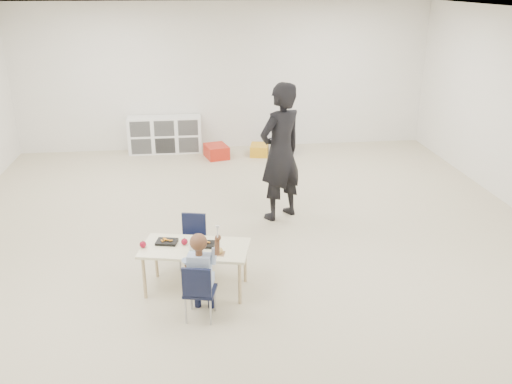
{
  "coord_description": "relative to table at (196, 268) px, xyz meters",
  "views": [
    {
      "loc": [
        -0.65,
        -6.04,
        3.15
      ],
      "look_at": [
        0.04,
        -0.23,
        0.85
      ],
      "focal_mm": 38.0,
      "sensor_mm": 36.0,
      "label": 1
    }
  ],
  "objects": [
    {
      "name": "room",
      "position": [
        0.69,
        0.89,
        1.14
      ],
      "size": [
        9.0,
        9.02,
        2.8
      ],
      "color": "beige",
      "rests_on": "ground"
    },
    {
      "name": "table",
      "position": [
        0.0,
        0.0,
        0.0
      ],
      "size": [
        1.23,
        0.8,
        0.52
      ],
      "rotation": [
        0.0,
        0.0,
        -0.23
      ],
      "color": "#F1E9C1",
      "rests_on": "ground"
    },
    {
      "name": "chair_near",
      "position": [
        0.03,
        -0.52,
        0.05
      ],
      "size": [
        0.36,
        0.34,
        0.62
      ],
      "primitive_type": null,
      "rotation": [
        0.0,
        0.0,
        -0.23
      ],
      "color": "black",
      "rests_on": "ground"
    },
    {
      "name": "chair_far",
      "position": [
        -0.03,
        0.52,
        0.05
      ],
      "size": [
        0.36,
        0.34,
        0.62
      ],
      "primitive_type": null,
      "rotation": [
        0.0,
        0.0,
        -0.23
      ],
      "color": "black",
      "rests_on": "ground"
    },
    {
      "name": "child",
      "position": [
        0.03,
        -0.52,
        0.23
      ],
      "size": [
        0.5,
        0.5,
        0.98
      ],
      "primitive_type": null,
      "rotation": [
        0.0,
        0.0,
        -0.23
      ],
      "color": "#AABFE6",
      "rests_on": "chair_near"
    },
    {
      "name": "lunch_tray_near",
      "position": [
        0.1,
        0.02,
        0.27
      ],
      "size": [
        0.25,
        0.21,
        0.03
      ],
      "primitive_type": "cube",
      "rotation": [
        0.0,
        0.0,
        -0.23
      ],
      "color": "black",
      "rests_on": "table"
    },
    {
      "name": "lunch_tray_far",
      "position": [
        -0.3,
        0.13,
        0.27
      ],
      "size": [
        0.25,
        0.21,
        0.03
      ],
      "primitive_type": "cube",
      "rotation": [
        0.0,
        0.0,
        -0.23
      ],
      "color": "black",
      "rests_on": "table"
    },
    {
      "name": "milk_carton",
      "position": [
        -0.02,
        -0.13,
        0.3
      ],
      "size": [
        0.08,
        0.08,
        0.1
      ],
      "primitive_type": "cube",
      "rotation": [
        0.0,
        0.0,
        -0.23
      ],
      "color": "white",
      "rests_on": "table"
    },
    {
      "name": "bread_roll",
      "position": [
        0.24,
        -0.18,
        0.29
      ],
      "size": [
        0.09,
        0.09,
        0.07
      ],
      "primitive_type": "ellipsoid",
      "color": "tan",
      "rests_on": "table"
    },
    {
      "name": "apple_near",
      "position": [
        -0.11,
        0.07,
        0.29
      ],
      "size": [
        0.07,
        0.07,
        0.07
      ],
      "primitive_type": "sphere",
      "color": "maroon",
      "rests_on": "table"
    },
    {
      "name": "apple_far",
      "position": [
        -0.54,
        0.05,
        0.29
      ],
      "size": [
        0.07,
        0.07,
        0.07
      ],
      "primitive_type": "sphere",
      "color": "maroon",
      "rests_on": "table"
    },
    {
      "name": "cubby_shelf",
      "position": [
        -0.51,
        5.17,
        0.09
      ],
      "size": [
        1.4,
        0.4,
        0.7
      ],
      "primitive_type": "cube",
      "color": "white",
      "rests_on": "ground"
    },
    {
      "name": "adult",
      "position": [
        1.2,
        1.82,
        0.69
      ],
      "size": [
        0.84,
        0.77,
        1.92
      ],
      "primitive_type": "imported",
      "rotation": [
        0.0,
        0.0,
        3.72
      ],
      "color": "black",
      "rests_on": "ground"
    },
    {
      "name": "bin_red",
      "position": [
        0.45,
        4.68,
        -0.14
      ],
      "size": [
        0.49,
        0.57,
        0.24
      ],
      "primitive_type": "cube",
      "rotation": [
        0.0,
        0.0,
        0.25
      ],
      "color": "red",
      "rests_on": "ground"
    },
    {
      "name": "bin_yellow",
      "position": [
        1.28,
        4.74,
        -0.16
      ],
      "size": [
        0.41,
        0.48,
        0.21
      ],
      "primitive_type": "cube",
      "rotation": [
        0.0,
        0.0,
        -0.2
      ],
      "color": "orange",
      "rests_on": "ground"
    },
    {
      "name": "bin_blue",
      "position": [
        1.74,
        4.87,
        -0.14
      ],
      "size": [
        0.4,
        0.5,
        0.24
      ],
      "primitive_type": "cube",
      "rotation": [
        0.0,
        0.0,
        -0.04
      ],
      "color": "#1725AF",
      "rests_on": "ground"
    }
  ]
}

